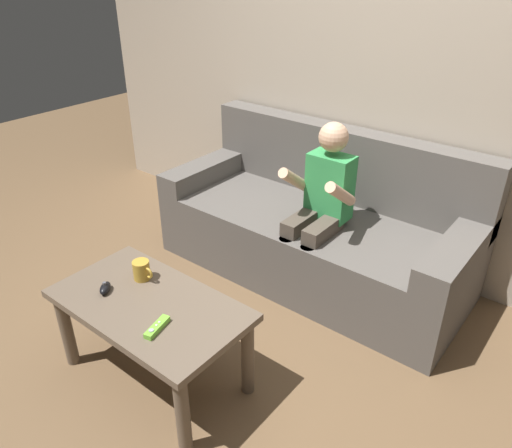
{
  "coord_description": "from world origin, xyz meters",
  "views": [
    {
      "loc": [
        1.18,
        -1.22,
        1.81
      ],
      "look_at": [
        -0.17,
        0.48,
        0.6
      ],
      "focal_mm": 34.54,
      "sensor_mm": 36.0,
      "label": 1
    }
  ],
  "objects_px": {
    "person_seated_on_couch": "(320,203)",
    "nunchuk_black": "(105,288)",
    "couch": "(317,228)",
    "coffee_mug": "(142,270)",
    "coffee_table": "(150,316)",
    "game_remote_lime_near_edge": "(157,327)"
  },
  "relations": [
    {
      "from": "coffee_table",
      "to": "person_seated_on_couch",
      "type": "bearing_deg",
      "value": 78.91
    },
    {
      "from": "couch",
      "to": "coffee_table",
      "type": "bearing_deg",
      "value": -94.2
    },
    {
      "from": "couch",
      "to": "coffee_table",
      "type": "distance_m",
      "value": 1.27
    },
    {
      "from": "coffee_table",
      "to": "game_remote_lime_near_edge",
      "type": "height_order",
      "value": "game_remote_lime_near_edge"
    },
    {
      "from": "person_seated_on_couch",
      "to": "coffee_table",
      "type": "height_order",
      "value": "person_seated_on_couch"
    },
    {
      "from": "couch",
      "to": "nunchuk_black",
      "type": "xyz_separation_m",
      "value": [
        -0.3,
        -1.34,
        0.17
      ]
    },
    {
      "from": "coffee_table",
      "to": "nunchuk_black",
      "type": "bearing_deg",
      "value": -161.34
    },
    {
      "from": "game_remote_lime_near_edge",
      "to": "coffee_mug",
      "type": "distance_m",
      "value": 0.39
    },
    {
      "from": "coffee_mug",
      "to": "game_remote_lime_near_edge",
      "type": "bearing_deg",
      "value": -31.4
    },
    {
      "from": "couch",
      "to": "game_remote_lime_near_edge",
      "type": "distance_m",
      "value": 1.38
    },
    {
      "from": "couch",
      "to": "coffee_mug",
      "type": "xyz_separation_m",
      "value": [
        -0.25,
        -1.16,
        0.2
      ]
    },
    {
      "from": "coffee_table",
      "to": "nunchuk_black",
      "type": "xyz_separation_m",
      "value": [
        -0.21,
        -0.07,
        0.1
      ]
    },
    {
      "from": "person_seated_on_couch",
      "to": "nunchuk_black",
      "type": "height_order",
      "value": "person_seated_on_couch"
    },
    {
      "from": "coffee_table",
      "to": "coffee_mug",
      "type": "bearing_deg",
      "value": 147.27
    },
    {
      "from": "nunchuk_black",
      "to": "coffee_table",
      "type": "bearing_deg",
      "value": 18.66
    },
    {
      "from": "couch",
      "to": "game_remote_lime_near_edge",
      "type": "bearing_deg",
      "value": -86.77
    },
    {
      "from": "game_remote_lime_near_edge",
      "to": "nunchuk_black",
      "type": "height_order",
      "value": "nunchuk_black"
    },
    {
      "from": "couch",
      "to": "nunchuk_black",
      "type": "bearing_deg",
      "value": -102.84
    },
    {
      "from": "couch",
      "to": "coffee_table",
      "type": "height_order",
      "value": "couch"
    },
    {
      "from": "coffee_table",
      "to": "game_remote_lime_near_edge",
      "type": "xyz_separation_m",
      "value": [
        0.17,
        -0.1,
        0.09
      ]
    },
    {
      "from": "person_seated_on_couch",
      "to": "coffee_mug",
      "type": "distance_m",
      "value": 1.05
    },
    {
      "from": "game_remote_lime_near_edge",
      "to": "person_seated_on_couch",
      "type": "bearing_deg",
      "value": 87.97
    }
  ]
}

